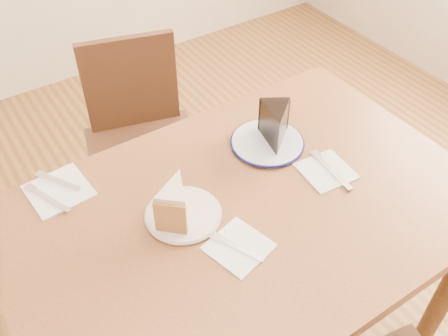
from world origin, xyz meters
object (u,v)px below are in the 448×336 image
at_px(plate_cream, 183,215).
at_px(chocolate_cake, 276,128).
at_px(table, 245,232).
at_px(chair_far, 143,142).
at_px(carrot_cake, 176,201).
at_px(plate_navy, 267,143).

bearing_deg(plate_cream, chocolate_cake, 14.23).
height_order(table, plate_cream, plate_cream).
height_order(chair_far, plate_cream, chair_far).
distance_m(plate_cream, carrot_cake, 0.05).
relative_size(plate_cream, plate_navy, 0.89).
distance_m(plate_cream, chocolate_cake, 0.37).
bearing_deg(chocolate_cake, carrot_cake, 44.70).
bearing_deg(table, carrot_cake, 157.09).
relative_size(table, plate_navy, 5.88).
bearing_deg(chair_far, carrot_cake, 89.28).
distance_m(table, plate_navy, 0.27).
bearing_deg(carrot_cake, plate_cream, 14.33).
relative_size(table, plate_cream, 6.58).
xyz_separation_m(table, carrot_cake, (-0.16, 0.07, 0.16)).
xyz_separation_m(table, chocolate_cake, (0.21, 0.15, 0.16)).
bearing_deg(table, plate_navy, 41.00).
bearing_deg(table, chair_far, 88.16).
bearing_deg(plate_cream, table, -22.39).
distance_m(chair_far, chocolate_cake, 0.67).
xyz_separation_m(chair_far, chocolate_cake, (0.18, -0.55, 0.35)).
distance_m(plate_navy, chocolate_cake, 0.06).
distance_m(carrot_cake, chocolate_cake, 0.38).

